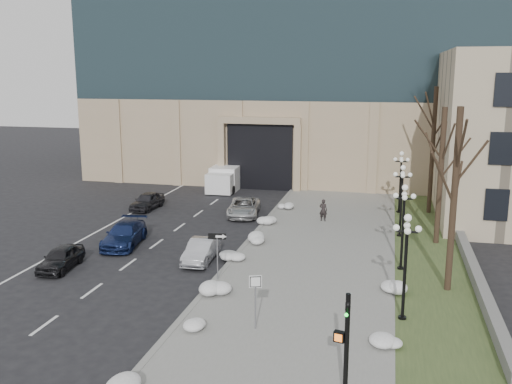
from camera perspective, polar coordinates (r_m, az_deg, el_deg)
ground at (r=21.99m, az=-8.56°, el=-16.89°), size 160.00×160.00×0.00m
sidewalk at (r=33.72m, az=6.00°, el=-6.25°), size 9.00×40.00×0.12m
curb at (r=34.53m, az=-1.46°, el=-5.73°), size 0.30×40.00×0.14m
grass_strip at (r=33.58m, az=17.14°, el=-6.83°), size 4.00×40.00×0.10m
stone_wall at (r=35.60m, az=20.20°, el=-5.47°), size 0.50×30.00×0.70m
car_a at (r=32.97m, az=-18.94°, el=-6.26°), size 1.82×3.77×1.24m
car_b at (r=32.53m, az=-5.51°, el=-5.86°), size 1.53×3.91×1.27m
car_c at (r=36.23m, az=-13.03°, el=-4.16°), size 2.64×5.02×1.39m
car_d at (r=42.51m, az=-1.23°, el=-1.51°), size 2.83×4.97×1.31m
car_e at (r=45.32m, az=-10.83°, el=-0.88°), size 1.74×3.90×1.30m
pedestrian at (r=40.77m, az=6.74°, el=-1.81°), size 0.64×0.49×1.58m
box_truck at (r=52.38m, az=-2.88°, el=1.49°), size 2.58×6.84×2.15m
one_way_sign at (r=28.98m, az=-3.60°, el=-5.02°), size 0.96×0.28×2.56m
keep_sign at (r=23.64m, az=-0.06°, el=-9.82°), size 0.51×0.21×2.44m
traffic_signal at (r=18.72m, az=8.91°, el=-15.60°), size 0.67×0.89×3.92m
snow_clump_b at (r=24.27m, az=-6.79°, el=-13.14°), size 1.10×1.60×0.36m
snow_clump_c at (r=27.50m, az=-4.14°, el=-9.98°), size 1.10×1.60×0.36m
snow_clump_d at (r=32.66m, az=-2.08°, el=-6.35°), size 1.10×1.60×0.36m
snow_clump_e at (r=35.79m, az=-0.21°, el=-4.70°), size 1.10×1.60×0.36m
snow_clump_f at (r=39.92m, az=1.26°, el=-2.93°), size 1.10×1.60×0.36m
snow_clump_g at (r=44.15m, az=2.81°, el=-1.49°), size 1.10×1.60×0.36m
snow_clump_h at (r=23.60m, az=12.69°, el=-14.13°), size 1.10×1.60×0.36m
snow_clump_i at (r=28.39m, az=13.25°, el=-9.56°), size 1.10×1.60×0.36m
lamppost_a at (r=24.96m, az=14.76°, el=-5.91°), size 1.18×1.18×4.76m
lamppost_b at (r=31.22m, az=14.53°, el=-2.31°), size 1.18×1.18×4.76m
lamppost_c at (r=37.56m, az=14.38°, el=0.09°), size 1.18×1.18×4.76m
lamppost_d at (r=43.94m, az=14.27°, el=1.79°), size 1.18×1.18×4.76m
tree_near at (r=28.36m, az=19.35°, el=1.67°), size 3.20×3.20×9.00m
tree_mid at (r=36.28m, az=18.08°, el=3.36°), size 3.20×3.20×8.50m
tree_far at (r=44.12m, az=17.34°, el=5.69°), size 3.20×3.20×9.50m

